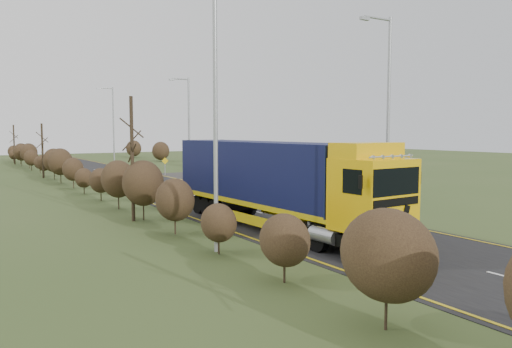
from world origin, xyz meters
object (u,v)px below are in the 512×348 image
object	(u,v)px
lorry	(276,179)
car_blue_sedan	(223,172)
car_red_hatchback	(248,179)
speed_sign	(237,170)
streetlight_near	(386,106)

from	to	relation	value
lorry	car_blue_sedan	xyz separation A→B (m)	(8.94, 21.71, -1.58)
car_red_hatchback	speed_sign	size ratio (longest dim) A/B	1.62
streetlight_near	speed_sign	size ratio (longest dim) A/B	4.74
car_red_hatchback	streetlight_near	distance (m)	15.83
lorry	car_red_hatchback	bearing A→B (deg)	60.34
car_blue_sedan	speed_sign	bearing A→B (deg)	98.20
car_blue_sedan	car_red_hatchback	bearing A→B (deg)	109.95
streetlight_near	car_red_hatchback	bearing A→B (deg)	88.05
streetlight_near	speed_sign	world-z (taller)	streetlight_near
lorry	car_blue_sedan	bearing A→B (deg)	64.95
car_red_hatchback	streetlight_near	xyz separation A→B (m)	(-0.51, -14.98, 5.11)
car_red_hatchback	speed_sign	bearing A→B (deg)	63.24
lorry	speed_sign	bearing A→B (deg)	64.10
streetlight_near	lorry	bearing A→B (deg)	-174.75
lorry	car_blue_sedan	world-z (taller)	lorry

